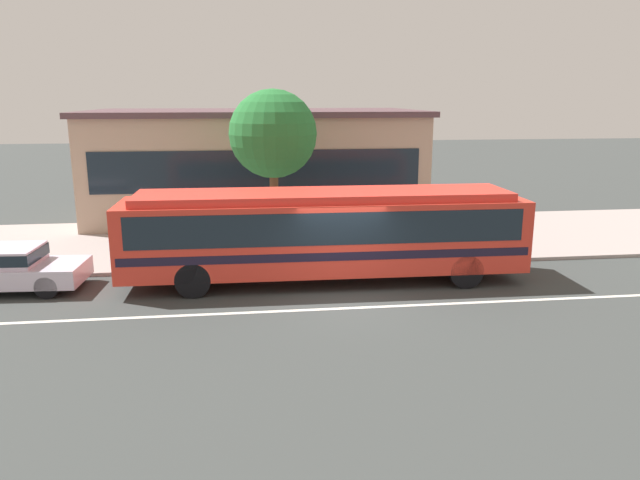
{
  "coord_description": "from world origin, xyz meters",
  "views": [
    {
      "loc": [
        -2.7,
        -15.74,
        5.49
      ],
      "look_at": [
        -0.46,
        1.65,
        1.3
      ],
      "focal_mm": 33.84,
      "sensor_mm": 36.0,
      "label": 1
    }
  ],
  "objects_px": {
    "pedestrian_waiting_near_sign": "(310,229)",
    "pedestrian_walking_along_curb": "(348,222)",
    "street_tree_near_stop": "(273,134)",
    "pedestrian_standing_by_tree": "(323,227)",
    "transit_bus": "(325,230)"
  },
  "relations": [
    {
      "from": "pedestrian_waiting_near_sign",
      "to": "street_tree_near_stop",
      "type": "height_order",
      "value": "street_tree_near_stop"
    },
    {
      "from": "pedestrian_waiting_near_sign",
      "to": "pedestrian_standing_by_tree",
      "type": "height_order",
      "value": "pedestrian_waiting_near_sign"
    },
    {
      "from": "pedestrian_waiting_near_sign",
      "to": "pedestrian_walking_along_curb",
      "type": "height_order",
      "value": "pedestrian_walking_along_curb"
    },
    {
      "from": "pedestrian_standing_by_tree",
      "to": "street_tree_near_stop",
      "type": "relative_size",
      "value": 0.29
    },
    {
      "from": "pedestrian_waiting_near_sign",
      "to": "street_tree_near_stop",
      "type": "distance_m",
      "value": 3.84
    },
    {
      "from": "pedestrian_walking_along_curb",
      "to": "pedestrian_standing_by_tree",
      "type": "height_order",
      "value": "pedestrian_walking_along_curb"
    },
    {
      "from": "transit_bus",
      "to": "pedestrian_walking_along_curb",
      "type": "relative_size",
      "value": 6.86
    },
    {
      "from": "transit_bus",
      "to": "pedestrian_waiting_near_sign",
      "type": "height_order",
      "value": "transit_bus"
    },
    {
      "from": "street_tree_near_stop",
      "to": "transit_bus",
      "type": "bearing_deg",
      "value": -74.52
    },
    {
      "from": "pedestrian_walking_along_curb",
      "to": "street_tree_near_stop",
      "type": "relative_size",
      "value": 0.31
    },
    {
      "from": "transit_bus",
      "to": "street_tree_near_stop",
      "type": "relative_size",
      "value": 2.12
    },
    {
      "from": "transit_bus",
      "to": "pedestrian_standing_by_tree",
      "type": "distance_m",
      "value": 2.92
    },
    {
      "from": "pedestrian_waiting_near_sign",
      "to": "pedestrian_walking_along_curb",
      "type": "distance_m",
      "value": 1.58
    },
    {
      "from": "transit_bus",
      "to": "pedestrian_walking_along_curb",
      "type": "distance_m",
      "value": 3.45
    },
    {
      "from": "pedestrian_walking_along_curb",
      "to": "pedestrian_standing_by_tree",
      "type": "bearing_deg",
      "value": -161.62
    }
  ]
}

